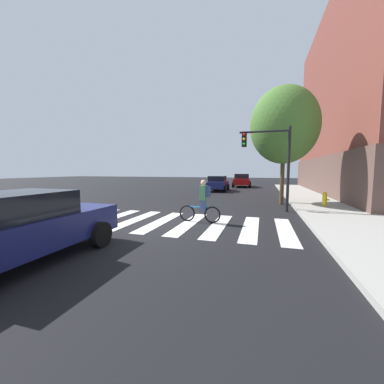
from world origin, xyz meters
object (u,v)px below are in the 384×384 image
object	(u,v)px
sedan_far	(242,180)
fire_hydrant	(325,199)
sedan_mid	(218,183)
sedan_near	(16,228)
traffic_light_near	(271,154)
street_tree_near	(284,125)
cyclist	(203,201)

from	to	relation	value
sedan_far	fire_hydrant	size ratio (longest dim) A/B	6.26
fire_hydrant	sedan_mid	bearing A→B (deg)	129.22
sedan_near	traffic_light_near	distance (m)	10.49
sedan_far	fire_hydrant	xyz separation A→B (m)	(5.72, -15.86, -0.32)
sedan_near	sedan_far	size ratio (longest dim) A/B	0.94
sedan_mid	street_tree_near	bearing A→B (deg)	-56.21
sedan_mid	cyclist	xyz separation A→B (m)	(2.10, -14.26, 0.06)
sedan_mid	street_tree_near	xyz separation A→B (m)	(5.47, -8.17, 3.92)
cyclist	traffic_light_near	size ratio (longest dim) A/B	0.41
sedan_far	traffic_light_near	size ratio (longest dim) A/B	1.16
street_tree_near	sedan_near	bearing A→B (deg)	-118.88
traffic_light_near	fire_hydrant	size ratio (longest dim) A/B	5.38
fire_hydrant	sedan_near	bearing A→B (deg)	-129.16
cyclist	sedan_far	bearing A→B (deg)	90.73
sedan_near	street_tree_near	distance (m)	13.45
street_tree_near	traffic_light_near	bearing A→B (deg)	-106.40
fire_hydrant	sedan_far	bearing A→B (deg)	109.84
sedan_far	sedan_near	bearing A→B (deg)	-95.66
sedan_near	traffic_light_near	size ratio (longest dim) A/B	1.10
sedan_mid	fire_hydrant	size ratio (longest dim) A/B	5.70
cyclist	traffic_light_near	distance (m)	4.84
traffic_light_near	street_tree_near	bearing A→B (deg)	73.60
sedan_far	fire_hydrant	world-z (taller)	sedan_far
traffic_light_near	fire_hydrant	distance (m)	3.95
traffic_light_near	street_tree_near	distance (m)	3.24
sedan_far	street_tree_near	bearing A→B (deg)	-76.17
sedan_far	traffic_light_near	bearing A→B (deg)	-80.55
sedan_near	sedan_far	distance (m)	26.18
sedan_far	cyclist	distance (m)	20.87
sedan_near	sedan_far	xyz separation A→B (m)	(2.58, 26.05, 0.03)
cyclist	traffic_light_near	world-z (taller)	traffic_light_near
sedan_near	street_tree_near	size ratio (longest dim) A/B	0.66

